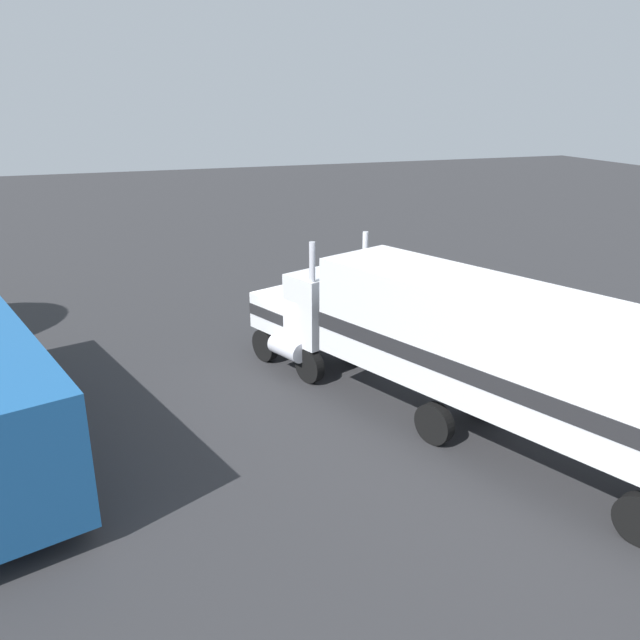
# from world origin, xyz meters

# --- Properties ---
(ground_plane) EXTENTS (120.00, 120.00, 0.00)m
(ground_plane) POSITION_xyz_m (0.00, 0.00, 0.00)
(ground_plane) COLOR #2D2D30
(lane_stripe_near) EXTENTS (4.07, 1.97, 0.01)m
(lane_stripe_near) POSITION_xyz_m (-4.44, -3.50, 0.01)
(lane_stripe_near) COLOR silver
(lane_stripe_near) RESTS_ON ground_plane
(lane_stripe_mid) EXTENTS (4.19, 1.66, 0.01)m
(lane_stripe_mid) POSITION_xyz_m (-2.38, -6.40, 0.01)
(lane_stripe_mid) COLOR silver
(lane_stripe_mid) RESTS_ON ground_plane
(semi_truck) EXTENTS (14.05, 7.64, 4.50)m
(semi_truck) POSITION_xyz_m (-5.68, -2.75, 2.52)
(semi_truck) COLOR white
(semi_truck) RESTS_ON ground_plane
(person_bystander) EXTENTS (0.43, 0.48, 1.63)m
(person_bystander) POSITION_xyz_m (-1.87, -4.42, 0.89)
(person_bystander) COLOR #2D3347
(person_bystander) RESTS_ON ground_plane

